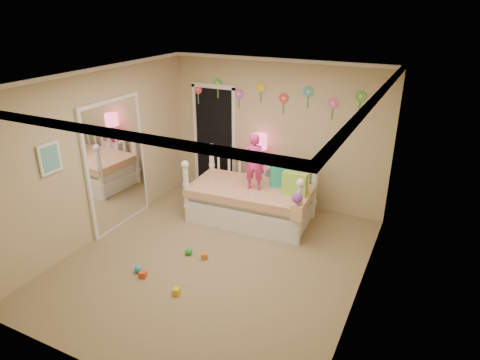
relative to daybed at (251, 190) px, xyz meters
The scene contains 18 objects.
floor 1.46m from the daybed, 87.25° to the right, with size 4.00×4.50×0.01m, color #7F684C.
ceiling 2.45m from the daybed, 87.25° to the right, with size 4.00×4.50×0.01m, color white.
back_wall 1.17m from the daybed, 85.89° to the left, with size 4.00×0.01×2.60m, color tan.
left_wall 2.47m from the daybed, 145.13° to the right, with size 0.01×4.50×2.60m, color tan.
right_wall 2.58m from the daybed, 33.15° to the right, with size 0.01×4.50×2.60m, color tan.
crown_molding 2.43m from the daybed, 87.25° to the right, with size 4.00×4.50×0.06m, color white, non-canonical shape.
daybed is the anchor object (origin of this frame).
pillow_turquoise 0.61m from the daybed, 30.00° to the left, with size 0.44×0.15×0.44m, color #24B7A5.
pillow_lime 0.79m from the daybed, ahead, with size 0.39×0.14×0.37m, color #9AD942.
child 0.54m from the daybed, 36.36° to the right, with size 0.34×0.23×0.94m, color #E6348E.
nightstand 0.77m from the daybed, 103.49° to the left, with size 0.41×0.31×0.69m, color white.
table_lamp 0.91m from the daybed, 103.49° to the left, with size 0.27×0.27×0.60m.
closet_doorway 1.56m from the daybed, 143.20° to the left, with size 0.90×0.04×2.07m, color black.
flower_decals 1.65m from the daybed, 91.62° to the left, with size 3.40×0.02×0.50m, color #B2668C, non-canonical shape.
mirror_closet 2.22m from the daybed, 151.05° to the right, with size 0.07×1.30×2.10m, color white.
wall_picture 3.11m from the daybed, 130.28° to the right, with size 0.05×0.34×0.42m, color white.
hanging_bag 1.11m from the daybed, 28.29° to the right, with size 0.20×0.16×0.36m, color beige, non-canonical shape.
toy_scatter 1.91m from the daybed, 102.42° to the right, with size 0.80×1.30×0.11m, color #996666, non-canonical shape.
Camera 1 is at (2.60, -4.49, 3.48)m, focal length 31.58 mm.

